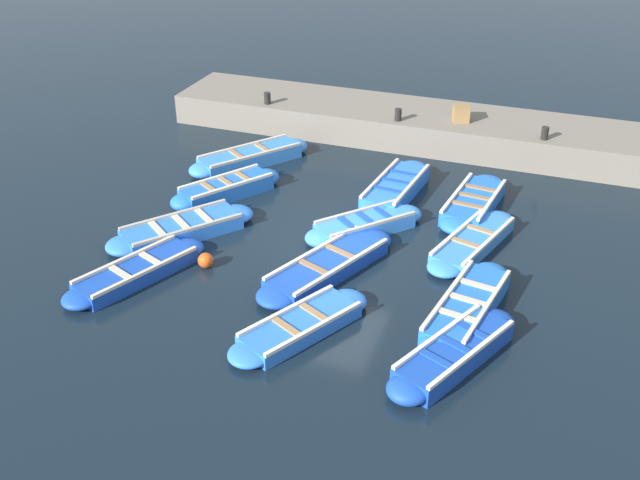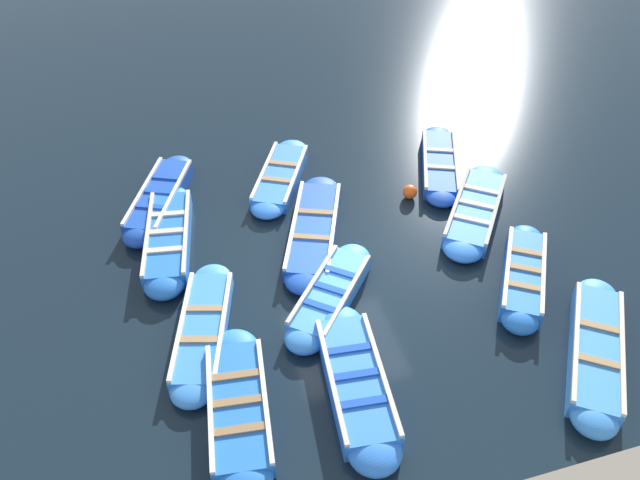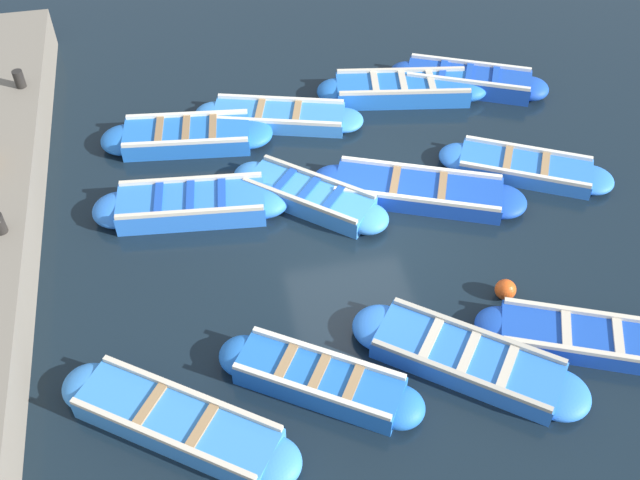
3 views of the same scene
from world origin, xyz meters
The scene contains 19 objects.
ground_plane centered at (0.00, 0.00, 0.00)m, with size 120.00×120.00×0.00m, color black.
boat_tucked centered at (-2.80, 3.34, 0.15)m, with size 3.50×2.02×0.37m.
boat_broadside centered at (-3.38, -0.63, 0.15)m, with size 3.28×2.20×0.35m.
boat_drifting centered at (-1.20, -0.39, 0.16)m, with size 3.97×2.26×0.39m.
boat_mid_row centered at (1.37, 3.29, 0.20)m, with size 3.03×2.28×0.46m.
boat_alongside centered at (2.88, -0.78, 0.21)m, with size 3.57×1.21×0.47m.
boat_near_quay centered at (2.81, -2.80, 0.18)m, with size 3.45×1.28×0.42m.
boat_outer_left centered at (3.41, 3.57, 0.19)m, with size 3.49×2.77×0.45m.
boat_far_corner centered at (-3.25, -3.53, 0.20)m, with size 3.41×2.07×0.45m.
boat_stern_in centered at (0.93, -3.12, 0.15)m, with size 3.53×1.69×0.35m.
boat_bow_out centered at (0.78, -0.61, 0.18)m, with size 2.87×2.58×0.42m.
boat_inner_gap centered at (-1.77, -3.48, 0.20)m, with size 3.70×1.37×0.45m.
boat_end_of_row centered at (-0.85, 3.34, 0.17)m, with size 3.43×2.89×0.40m.
quay_wall centered at (6.82, 0.00, 0.44)m, with size 2.61×14.22×0.89m.
bollard_north centered at (5.86, -4.09, 1.06)m, with size 0.20×0.20×0.35m, color black.
bollard_mid_north centered at (5.86, 0.00, 1.06)m, with size 0.20×0.20×0.35m, color black.
bollard_mid_south centered at (5.86, 4.09, 1.06)m, with size 0.20×0.20×0.35m, color black.
wooden_crate centered at (6.44, -1.70, 1.11)m, with size 0.45×0.45×0.45m, color olive.
buoy_orange_near centered at (-1.91, 2.17, 0.17)m, with size 0.34×0.34×0.34m, color #E05119.
Camera 1 is at (-14.01, -4.94, 8.63)m, focal length 42.00 mm.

